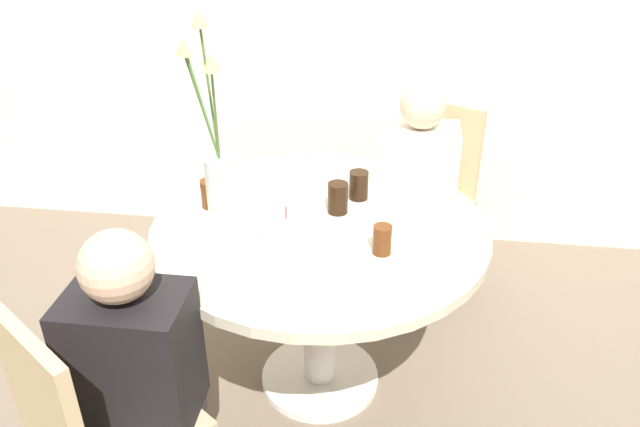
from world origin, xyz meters
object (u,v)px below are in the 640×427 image
object	(u,v)px
chair_near_front	(91,425)
drink_glass_3	(382,240)
drink_glass_0	(338,198)
flower_vase	(219,175)
drink_glass_2	(211,193)
person_boy	(141,395)
drink_glass_1	(359,185)
chair_far_back	(430,186)
person_woman	(415,201)
side_plate	(412,238)
birthday_cake	(287,232)

from	to	relation	value
chair_near_front	drink_glass_3	size ratio (longest dim) A/B	8.96
drink_glass_0	drink_glass_3	xyz separation A→B (m)	(0.17, -0.25, -0.01)
flower_vase	drink_glass_2	bearing A→B (deg)	120.33
drink_glass_0	person_boy	xyz separation A→B (m)	(-0.50, -0.73, -0.31)
drink_glass_0	drink_glass_1	distance (m)	0.14
chair_far_back	chair_near_front	distance (m)	1.87
chair_near_front	drink_glass_3	distance (m)	1.02
drink_glass_0	person_woman	distance (m)	0.74
chair_far_back	side_plate	distance (m)	0.94
drink_glass_2	person_boy	world-z (taller)	person_boy
birthday_cake	side_plate	world-z (taller)	birthday_cake
person_woman	drink_glass_3	bearing A→B (deg)	-98.60
birthday_cake	drink_glass_3	world-z (taller)	birthday_cake
birthday_cake	side_plate	size ratio (longest dim) A/B	1.22
side_plate	person_woman	distance (m)	0.80
flower_vase	drink_glass_2	distance (m)	0.22
drink_glass_0	drink_glass_3	size ratio (longest dim) A/B	1.16
side_plate	person_woman	xyz separation A→B (m)	(0.03, 0.76, -0.26)
chair_near_front	chair_far_back	bearing A→B (deg)	-85.92
side_plate	person_boy	size ratio (longest dim) A/B	0.16
birthday_cake	drink_glass_2	bearing A→B (deg)	144.44
chair_near_front	drink_glass_3	xyz separation A→B (m)	(0.77, 0.60, 0.30)
flower_vase	side_plate	size ratio (longest dim) A/B	4.57
side_plate	drink_glass_3	world-z (taller)	drink_glass_3
drink_glass_3	person_woman	bearing A→B (deg)	81.40
chair_far_back	drink_glass_1	xyz separation A→B (m)	(-0.31, -0.63, 0.30)
side_plate	person_woman	size ratio (longest dim) A/B	0.16
drink_glass_2	person_woman	world-z (taller)	person_woman
chair_near_front	drink_glass_1	distance (m)	1.22
birthday_cake	person_boy	distance (m)	0.67
flower_vase	drink_glass_1	bearing A→B (deg)	31.67
chair_far_back	drink_glass_1	bearing A→B (deg)	-89.04
chair_far_back	flower_vase	distance (m)	1.27
flower_vase	person_boy	distance (m)	0.74
birthday_cake	person_woman	xyz separation A→B (m)	(0.45, 0.85, -0.31)
drink_glass_1	drink_glass_2	size ratio (longest dim) A/B	1.04
birthday_cake	flower_vase	world-z (taller)	flower_vase
side_plate	drink_glass_1	bearing A→B (deg)	126.92
drink_glass_1	person_woman	world-z (taller)	person_woman
drink_glass_2	flower_vase	bearing A→B (deg)	-59.67
flower_vase	chair_near_front	bearing A→B (deg)	-106.77
chair_far_back	person_woman	xyz separation A→B (m)	(-0.07, -0.14, -0.01)
person_woman	person_boy	world-z (taller)	same
person_woman	drink_glass_2	bearing A→B (deg)	-141.20
birthday_cake	drink_glass_0	size ratio (longest dim) A/B	1.75
flower_vase	drink_glass_2	size ratio (longest dim) A/B	7.21
drink_glass_1	drink_glass_3	bearing A→B (deg)	-74.08
drink_glass_2	drink_glass_3	bearing A→B (deg)	-20.11
drink_glass_2	drink_glass_3	world-z (taller)	drink_glass_2
chair_far_back	birthday_cake	xyz separation A→B (m)	(-0.52, -1.00, 0.30)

